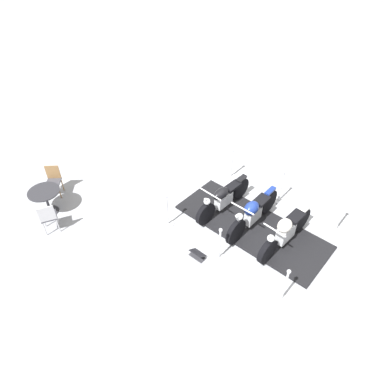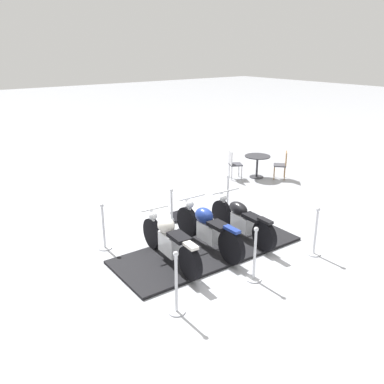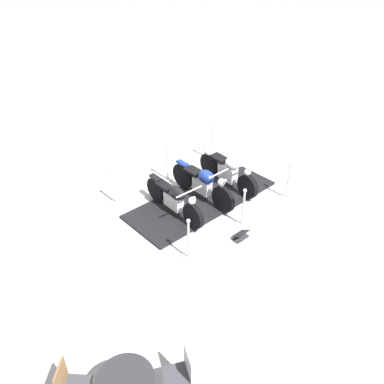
{
  "view_description": "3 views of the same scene",
  "coord_description": "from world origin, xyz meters",
  "px_view_note": "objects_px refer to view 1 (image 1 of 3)",
  "views": [
    {
      "loc": [
        2.95,
        -6.07,
        6.78
      ],
      "look_at": [
        -1.66,
        -0.51,
        0.68
      ],
      "focal_mm": 32.37,
      "sensor_mm": 36.0,
      "label": 1
    },
    {
      "loc": [
        5.13,
        6.15,
        4.2
      ],
      "look_at": [
        -0.67,
        -1.43,
        0.81
      ],
      "focal_mm": 38.53,
      "sensor_mm": 36.0,
      "label": 2
    },
    {
      "loc": [
        -6.33,
        -6.15,
        6.11
      ],
      "look_at": [
        -1.02,
        -0.67,
        1.05
      ],
      "focal_mm": 37.74,
      "sensor_mm": 36.0,
      "label": 3
    }
  ],
  "objects_px": {
    "motorcycle_navy": "(253,213)",
    "cafe_chair_across_table": "(53,179)",
    "motorcycle_cream": "(285,231)",
    "stanchion_right_mid": "(219,249)",
    "stanchion_right_front": "(167,215)",
    "info_placard": "(197,255)",
    "cafe_table": "(45,196)",
    "stanchion_left_front": "(231,167)",
    "stanchion_left_rear": "(340,219)",
    "cafe_chair_near_table": "(48,216)",
    "stanchion_right_rear": "(284,290)",
    "stanchion_left_mid": "(280,191)",
    "motorcycle_black": "(223,198)"
  },
  "relations": [
    {
      "from": "stanchion_right_mid",
      "to": "cafe_chair_across_table",
      "type": "xyz_separation_m",
      "value": [
        -5.24,
        -1.1,
        0.18
      ]
    },
    {
      "from": "cafe_table",
      "to": "stanchion_left_rear",
      "type": "bearing_deg",
      "value": 34.58
    },
    {
      "from": "motorcycle_cream",
      "to": "stanchion_right_mid",
      "type": "distance_m",
      "value": 1.71
    },
    {
      "from": "stanchion_left_front",
      "to": "cafe_chair_across_table",
      "type": "height_order",
      "value": "stanchion_left_front"
    },
    {
      "from": "motorcycle_black",
      "to": "cafe_chair_near_table",
      "type": "height_order",
      "value": "motorcycle_black"
    },
    {
      "from": "stanchion_right_mid",
      "to": "motorcycle_black",
      "type": "bearing_deg",
      "value": 122.91
    },
    {
      "from": "stanchion_right_front",
      "to": "cafe_chair_across_table",
      "type": "height_order",
      "value": "stanchion_right_front"
    },
    {
      "from": "stanchion_left_front",
      "to": "info_placard",
      "type": "distance_m",
      "value": 3.46
    },
    {
      "from": "motorcycle_navy",
      "to": "stanchion_left_rear",
      "type": "distance_m",
      "value": 2.29
    },
    {
      "from": "motorcycle_black",
      "to": "cafe_chair_across_table",
      "type": "bearing_deg",
      "value": -55.42
    },
    {
      "from": "motorcycle_navy",
      "to": "stanchion_right_rear",
      "type": "height_order",
      "value": "motorcycle_navy"
    },
    {
      "from": "motorcycle_navy",
      "to": "info_placard",
      "type": "relative_size",
      "value": 5.33
    },
    {
      "from": "stanchion_right_rear",
      "to": "cafe_chair_near_table",
      "type": "relative_size",
      "value": 1.11
    },
    {
      "from": "stanchion_right_rear",
      "to": "stanchion_right_front",
      "type": "bearing_deg",
      "value": 178.17
    },
    {
      "from": "motorcycle_navy",
      "to": "stanchion_right_mid",
      "type": "distance_m",
      "value": 1.41
    },
    {
      "from": "motorcycle_cream",
      "to": "stanchion_right_front",
      "type": "relative_size",
      "value": 2.04
    },
    {
      "from": "stanchion_right_front",
      "to": "cafe_table",
      "type": "height_order",
      "value": "stanchion_right_front"
    },
    {
      "from": "stanchion_left_front",
      "to": "stanchion_left_rear",
      "type": "bearing_deg",
      "value": -1.83
    },
    {
      "from": "motorcycle_cream",
      "to": "info_placard",
      "type": "distance_m",
      "value": 2.25
    },
    {
      "from": "cafe_table",
      "to": "info_placard",
      "type": "bearing_deg",
      "value": 18.19
    },
    {
      "from": "info_placard",
      "to": "stanchion_left_rear",
      "type": "bearing_deg",
      "value": -124.41
    },
    {
      "from": "motorcycle_cream",
      "to": "cafe_table",
      "type": "bearing_deg",
      "value": -56.61
    },
    {
      "from": "stanchion_right_mid",
      "to": "cafe_table",
      "type": "height_order",
      "value": "stanchion_right_mid"
    },
    {
      "from": "cafe_chair_across_table",
      "to": "stanchion_right_mid",
      "type": "bearing_deg",
      "value": 59.4
    },
    {
      "from": "stanchion_right_front",
      "to": "info_placard",
      "type": "distance_m",
      "value": 1.41
    },
    {
      "from": "cafe_chair_near_table",
      "to": "info_placard",
      "type": "bearing_deg",
      "value": -125.41
    },
    {
      "from": "motorcycle_cream",
      "to": "stanchion_left_mid",
      "type": "xyz_separation_m",
      "value": [
        -0.92,
        1.48,
        -0.14
      ]
    },
    {
      "from": "stanchion_left_front",
      "to": "stanchion_right_rear",
      "type": "bearing_deg",
      "value": -40.9
    },
    {
      "from": "motorcycle_cream",
      "to": "stanchion_right_front",
      "type": "xyz_separation_m",
      "value": [
        -2.77,
        -1.31,
        -0.17
      ]
    },
    {
      "from": "motorcycle_navy",
      "to": "stanchion_left_front",
      "type": "xyz_separation_m",
      "value": [
        -1.71,
        1.51,
        -0.17
      ]
    },
    {
      "from": "stanchion_right_front",
      "to": "cafe_chair_near_table",
      "type": "relative_size",
      "value": 1.13
    },
    {
      "from": "stanchion_left_mid",
      "to": "stanchion_right_front",
      "type": "relative_size",
      "value": 1.02
    },
    {
      "from": "motorcycle_black",
      "to": "motorcycle_cream",
      "type": "xyz_separation_m",
      "value": [
        1.93,
        -0.06,
        0.02
      ]
    },
    {
      "from": "motorcycle_navy",
      "to": "stanchion_left_rear",
      "type": "height_order",
      "value": "stanchion_left_rear"
    },
    {
      "from": "motorcycle_navy",
      "to": "cafe_chair_across_table",
      "type": "xyz_separation_m",
      "value": [
        -5.28,
        -2.49,
        -0.01
      ]
    },
    {
      "from": "stanchion_right_rear",
      "to": "motorcycle_cream",
      "type": "bearing_deg",
      "value": 117.62
    },
    {
      "from": "motorcycle_navy",
      "to": "stanchion_right_rear",
      "type": "xyz_separation_m",
      "value": [
        1.71,
        -1.45,
        -0.18
      ]
    },
    {
      "from": "stanchion_left_rear",
      "to": "stanchion_left_mid",
      "type": "relative_size",
      "value": 1.04
    },
    {
      "from": "stanchion_left_rear",
      "to": "stanchion_left_mid",
      "type": "bearing_deg",
      "value": 178.17
    },
    {
      "from": "cafe_table",
      "to": "motorcycle_black",
      "type": "bearing_deg",
      "value": 39.8
    },
    {
      "from": "stanchion_right_rear",
      "to": "stanchion_right_mid",
      "type": "bearing_deg",
      "value": 178.17
    },
    {
      "from": "stanchion_left_front",
      "to": "cafe_chair_across_table",
      "type": "distance_m",
      "value": 5.37
    },
    {
      "from": "stanchion_left_rear",
      "to": "cafe_chair_across_table",
      "type": "bearing_deg",
      "value": -151.21
    },
    {
      "from": "motorcycle_navy",
      "to": "stanchion_right_front",
      "type": "bearing_deg",
      "value": -51.56
    },
    {
      "from": "stanchion_right_mid",
      "to": "info_placard",
      "type": "height_order",
      "value": "stanchion_right_mid"
    },
    {
      "from": "stanchion_left_rear",
      "to": "stanchion_right_mid",
      "type": "xyz_separation_m",
      "value": [
        -1.85,
        -2.79,
        -0.06
      ]
    },
    {
      "from": "motorcycle_cream",
      "to": "cafe_table",
      "type": "distance_m",
      "value": 6.47
    },
    {
      "from": "info_placard",
      "to": "cafe_chair_across_table",
      "type": "distance_m",
      "value": 4.9
    },
    {
      "from": "motorcycle_black",
      "to": "motorcycle_cream",
      "type": "height_order",
      "value": "motorcycle_cream"
    },
    {
      "from": "motorcycle_black",
      "to": "stanchion_right_front",
      "type": "bearing_deg",
      "value": -27.05
    }
  ]
}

